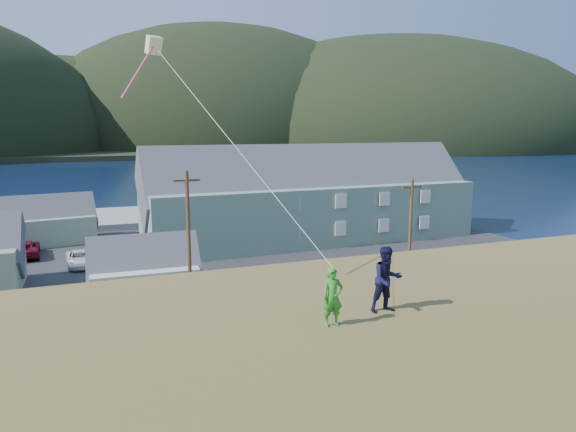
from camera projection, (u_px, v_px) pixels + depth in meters
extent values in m
plane|color=#0A1638|center=(217.00, 327.00, 31.66)|extent=(900.00, 900.00, 0.00)
cube|color=#4C3D19|center=(224.00, 338.00, 29.81)|extent=(110.00, 8.00, 0.10)
cube|color=#28282B|center=(175.00, 260.00, 47.32)|extent=(72.00, 36.00, 0.12)
cube|color=gray|center=(102.00, 219.00, 66.37)|extent=(26.00, 14.00, 0.90)
cube|color=black|center=(103.00, 145.00, 335.72)|extent=(900.00, 320.00, 2.00)
ellipsoid|color=black|center=(68.00, 145.00, 300.92)|extent=(200.00, 180.00, 100.00)
ellipsoid|color=black|center=(222.00, 144.00, 323.06)|extent=(230.00, 207.00, 142.60)
ellipsoid|color=black|center=(390.00, 143.00, 342.96)|extent=(280.00, 252.00, 134.40)
ellipsoid|color=black|center=(499.00, 141.00, 412.43)|extent=(240.00, 216.00, 100.80)
cube|color=gray|center=(311.00, 212.00, 55.63)|extent=(35.55, 11.26, 6.04)
cube|color=#47474C|center=(312.00, 169.00, 54.85)|extent=(36.05, 11.03, 9.82)
cube|color=silver|center=(145.00, 284.00, 35.31)|extent=(7.02, 5.11, 2.75)
cube|color=#47474C|center=(144.00, 255.00, 34.96)|extent=(7.52, 5.09, 4.88)
cube|color=slate|center=(48.00, 230.00, 53.93)|extent=(9.64, 6.63, 2.86)
cube|color=#47474C|center=(47.00, 209.00, 53.56)|extent=(10.13, 6.70, 5.35)
cylinder|color=#47331E|center=(189.00, 247.00, 31.77)|extent=(0.24, 0.24, 9.45)
cylinder|color=#47331E|center=(410.00, 236.00, 37.48)|extent=(0.24, 0.24, 8.37)
imported|color=navy|center=(157.00, 252.00, 46.86)|extent=(2.23, 4.66, 1.54)
imported|color=black|center=(144.00, 237.00, 53.76)|extent=(1.91, 3.97, 1.31)
imported|color=maroon|center=(24.00, 249.00, 48.14)|extent=(2.97, 5.74, 1.55)
imported|color=white|center=(80.00, 258.00, 45.05)|extent=(2.61, 4.98, 1.34)
imported|color=navy|center=(199.00, 236.00, 54.60)|extent=(1.45, 4.01, 1.31)
imported|color=#2A8B26|center=(333.00, 297.00, 12.77)|extent=(0.56, 0.39, 1.49)
imported|color=black|center=(387.00, 279.00, 13.74)|extent=(0.90, 0.72, 1.80)
cube|color=#FBEBBF|center=(154.00, 45.00, 16.22)|extent=(0.58, 0.56, 0.60)
cylinder|color=#FF4377|center=(139.00, 70.00, 15.01)|extent=(0.06, 0.06, 3.31)
cylinder|color=white|center=(232.00, 143.00, 14.43)|extent=(0.02, 0.02, 9.30)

